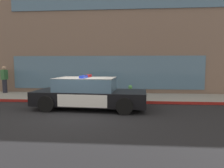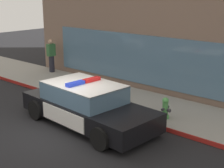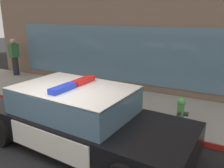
{
  "view_description": "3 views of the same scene",
  "coord_description": "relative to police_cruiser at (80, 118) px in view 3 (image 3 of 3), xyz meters",
  "views": [
    {
      "loc": [
        1.94,
        -8.2,
        1.97
      ],
      "look_at": [
        1.12,
        1.95,
        0.99
      ],
      "focal_mm": 32.82,
      "sensor_mm": 36.0,
      "label": 1
    },
    {
      "loc": [
        7.58,
        -6.47,
        4.31
      ],
      "look_at": [
        -0.14,
        2.36,
        0.97
      ],
      "focal_mm": 53.37,
      "sensor_mm": 36.0,
      "label": 2
    },
    {
      "loc": [
        3.07,
        -3.19,
        2.9
      ],
      "look_at": [
        0.79,
        1.15,
        1.44
      ],
      "focal_mm": 37.47,
      "sensor_mm": 36.0,
      "label": 3
    }
  ],
  "objects": [
    {
      "name": "ground",
      "position": [
        -0.19,
        -0.73,
        -0.68
      ],
      "size": [
        48.0,
        48.0,
        0.0
      ],
      "primitive_type": "plane",
      "color": "black"
    },
    {
      "name": "curb_red_paint",
      "position": [
        -0.19,
        1.2,
        -0.61
      ],
      "size": [
        28.8,
        0.04,
        0.14
      ],
      "primitive_type": "cube",
      "color": "maroon",
      "rests_on": "ground"
    },
    {
      "name": "police_cruiser",
      "position": [
        0.0,
        0.0,
        0.0
      ],
      "size": [
        5.02,
        2.4,
        1.49
      ],
      "rotation": [
        0.0,
        0.0,
        -0.07
      ],
      "color": "black",
      "rests_on": "ground"
    },
    {
      "name": "fire_hydrant",
      "position": [
        1.86,
        1.83,
        -0.18
      ],
      "size": [
        0.34,
        0.39,
        0.73
      ],
      "color": "#4C994C",
      "rests_on": "sidewalk"
    },
    {
      "name": "sidewalk",
      "position": [
        -0.19,
        2.63,
        -0.61
      ],
      "size": [
        48.0,
        2.81,
        0.15
      ],
      "primitive_type": "cube",
      "color": "gray",
      "rests_on": "ground"
    },
    {
      "name": "pedestrian_on_sidewalk",
      "position": [
        -6.16,
        3.52,
        0.33
      ],
      "size": [
        0.28,
        0.41,
        1.71
      ],
      "rotation": [
        0.0,
        0.0,
        6.23
      ],
      "color": "#23232D",
      "rests_on": "sidewalk"
    }
  ]
}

